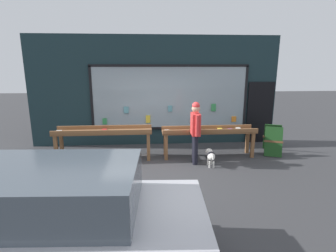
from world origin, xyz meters
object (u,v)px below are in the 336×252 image
object	(u,v)px
display_table_left	(104,134)
sandwich_board_sign	(273,139)
small_dog	(211,155)
parked_car	(50,216)
person_browsing	(195,128)
display_table_right	(209,133)

from	to	relation	value
display_table_left	sandwich_board_sign	world-z (taller)	display_table_left
small_dog	parked_car	size ratio (longest dim) A/B	0.13
person_browsing	parked_car	xyz separation A→B (m)	(-2.53, -3.62, -0.26)
display_table_left	person_browsing	xyz separation A→B (m)	(2.53, -0.54, 0.26)
display_table_right	person_browsing	bearing A→B (deg)	-132.31
sandwich_board_sign	parked_car	size ratio (longest dim) A/B	0.23
display_table_left	small_dog	world-z (taller)	display_table_left
small_dog	sandwich_board_sign	size ratio (longest dim) A/B	0.58
person_browsing	display_table_right	bearing A→B (deg)	-40.60
person_browsing	small_dog	world-z (taller)	person_browsing
sandwich_board_sign	parked_car	distance (m)	6.63
display_table_right	sandwich_board_sign	bearing A→B (deg)	3.65
display_table_right	sandwich_board_sign	xyz separation A→B (m)	(2.02, 0.13, -0.27)
display_table_left	parked_car	distance (m)	4.16
person_browsing	sandwich_board_sign	distance (m)	2.66
display_table_right	sandwich_board_sign	world-z (taller)	display_table_right
display_table_left	display_table_right	bearing A→B (deg)	0.03
small_dog	parked_car	world-z (taller)	parked_car
person_browsing	parked_car	bearing A→B (deg)	146.77
display_table_right	small_dog	world-z (taller)	display_table_right
display_table_right	small_dog	distance (m)	0.87
sandwich_board_sign	parked_car	xyz separation A→B (m)	(-5.04, -4.29, 0.30)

